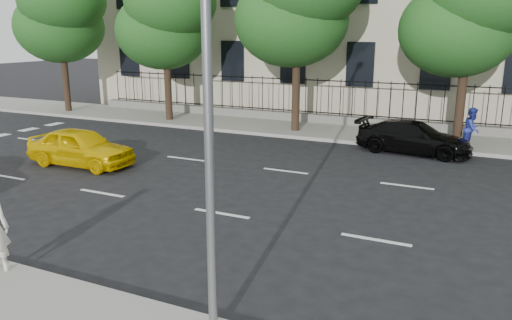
# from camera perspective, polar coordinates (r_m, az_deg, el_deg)

# --- Properties ---
(ground) EXTENTS (120.00, 120.00, 0.00)m
(ground) POSITION_cam_1_polar(r_m,az_deg,el_deg) (11.14, -10.24, -10.16)
(ground) COLOR black
(ground) RESTS_ON ground
(far_sidewalk) EXTENTS (60.00, 4.00, 0.15)m
(far_sidewalk) POSITION_cam_1_polar(r_m,az_deg,el_deg) (23.43, 9.77, 3.14)
(far_sidewalk) COLOR gray
(far_sidewalk) RESTS_ON ground
(lane_markings) EXTENTS (49.60, 4.62, 0.01)m
(lane_markings) POSITION_cam_1_polar(r_m,az_deg,el_deg) (14.99, 0.22, -3.37)
(lane_markings) COLOR silver
(lane_markings) RESTS_ON ground
(iron_fence) EXTENTS (30.00, 0.50, 2.20)m
(iron_fence) POSITION_cam_1_polar(r_m,az_deg,el_deg) (24.95, 10.87, 5.11)
(iron_fence) COLOR slate
(iron_fence) RESTS_ON far_sidewalk
(tree_a) EXTENTS (5.71, 5.31, 9.39)m
(tree_a) POSITION_cam_1_polar(r_m,az_deg,el_deg) (30.80, -21.36, 16.38)
(tree_a) COLOR #382619
(tree_a) RESTS_ON far_sidewalk
(tree_b) EXTENTS (5.53, 5.12, 8.97)m
(tree_b) POSITION_cam_1_polar(r_m,az_deg,el_deg) (26.26, -10.14, 16.98)
(tree_b) COLOR #382619
(tree_b) RESTS_ON far_sidewalk
(yellow_taxi) EXTENTS (3.96, 1.66, 1.34)m
(yellow_taxi) POSITION_cam_1_polar(r_m,az_deg,el_deg) (18.54, -19.41, 1.41)
(yellow_taxi) COLOR #EEC200
(yellow_taxi) RESTS_ON ground
(black_sedan) EXTENTS (4.53, 2.27, 1.26)m
(black_sedan) POSITION_cam_1_polar(r_m,az_deg,el_deg) (20.25, 17.56, 2.50)
(black_sedan) COLOR black
(black_sedan) RESTS_ON ground
(pedestrian_far) EXTENTS (0.85, 0.96, 1.64)m
(pedestrian_far) POSITION_cam_1_polar(r_m,az_deg,el_deg) (20.92, 23.45, 3.29)
(pedestrian_far) COLOR navy
(pedestrian_far) RESTS_ON far_sidewalk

